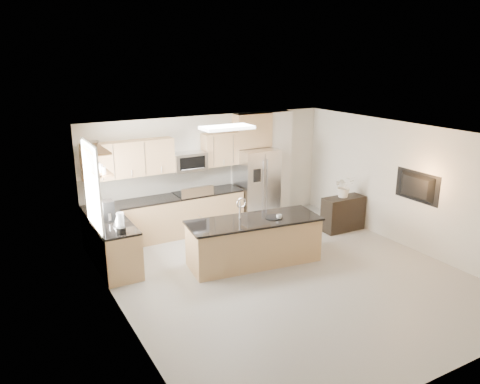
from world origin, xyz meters
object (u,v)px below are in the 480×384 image
kettle (118,221)px  television (414,187)px  refrigerator (256,185)px  bowl (91,143)px  flower_vase (344,181)px  platter (274,217)px  credenza (343,214)px  range (193,212)px  cup (279,217)px  island (254,241)px  coffee_maker (108,211)px  blender (121,225)px  microwave (189,161)px

kettle → television: television is taller
refrigerator → bowl: 4.24m
flower_vase → kettle: bearing=176.9°
refrigerator → platter: refrigerator is taller
credenza → refrigerator: bearing=133.6°
range → refrigerator: refrigerator is taller
refrigerator → kettle: 3.89m
refrigerator → credenza: 2.14m
bowl → flower_vase: (5.32, -0.85, -1.22)m
refrigerator → cup: 2.41m
island → flower_vase: flower_vase is taller
television → coffee_maker: bearing=68.2°
range → blender: 2.73m
television → credenza: bearing=16.0°
range → platter: (0.75, -2.20, 0.43)m
flower_vase → television: (0.44, -1.57, 0.18)m
platter → kettle: bearing=161.5°
range → kettle: kettle is taller
blender → bowl: bearing=100.3°
microwave → refrigerator: 1.82m
coffee_maker → television: (5.61, -2.25, 0.24)m
range → coffee_maker: bearing=-157.3°
microwave → coffee_maker: bearing=-154.5°
credenza → coffee_maker: 5.26m
kettle → television: size_ratio=0.22×
range → island: island is taller
bowl → range: bearing=17.4°
microwave → television: size_ratio=0.71×
platter → television: 2.95m
range → coffee_maker: size_ratio=2.92×
platter → coffee_maker: coffee_maker is taller
cup → coffee_maker: size_ratio=0.28×
kettle → flower_vase: (5.10, -0.28, 0.14)m
refrigerator → platter: 2.34m
platter → television: size_ratio=0.31×
range → cup: 2.48m
range → coffee_maker: 2.36m
microwave → flower_vase: 3.53m
credenza → kettle: size_ratio=4.10×
coffee_maker → platter: bearing=-25.0°
credenza → flower_vase: bearing=80.9°
kettle → flower_vase: 5.11m
credenza → platter: bearing=-164.0°
cup → blender: (-2.87, 0.63, 0.16)m
credenza → coffee_maker: (-5.16, 0.70, 0.71)m
range → credenza: (3.07, -1.58, -0.08)m
range → flower_vase: flower_vase is taller
island → credenza: 2.76m
cup → coffee_maker: bearing=153.8°
kettle → flower_vase: bearing=-3.1°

